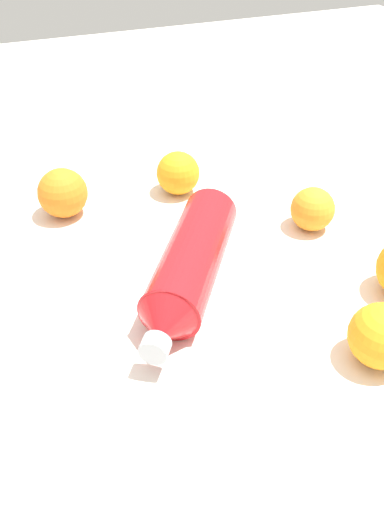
{
  "coord_description": "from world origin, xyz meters",
  "views": [
    {
      "loc": [
        -0.17,
        -0.54,
        0.48
      ],
      "look_at": [
        0.03,
        0.0,
        0.04
      ],
      "focal_mm": 38.63,
      "sensor_mm": 36.0,
      "label": 1
    }
  ],
  "objects": [
    {
      "name": "ground_plane",
      "position": [
        0.0,
        0.0,
        0.0
      ],
      "size": [
        2.4,
        2.4,
        0.0
      ],
      "primitive_type": "plane",
      "color": "silver"
    },
    {
      "name": "water_bottle",
      "position": [
        0.02,
        -0.02,
        0.04
      ],
      "size": [
        0.22,
        0.28,
        0.08
      ],
      "rotation": [
        0.0,
        0.0,
        4.11
      ],
      "color": "red",
      "rests_on": "ground_plane"
    },
    {
      "name": "orange_0",
      "position": [
        0.18,
        -0.21,
        0.04
      ],
      "size": [
        0.08,
        0.08,
        0.08
      ],
      "primitive_type": "sphere",
      "color": "orange",
      "rests_on": "ground_plane"
    },
    {
      "name": "orange_1",
      "position": [
        0.09,
        0.23,
        0.04
      ],
      "size": [
        0.07,
        0.07,
        0.07
      ],
      "primitive_type": "sphere",
      "color": "orange",
      "rests_on": "ground_plane"
    },
    {
      "name": "orange_2",
      "position": [
        0.25,
        0.05,
        0.03
      ],
      "size": [
        0.07,
        0.07,
        0.07
      ],
      "primitive_type": "sphere",
      "color": "orange",
      "rests_on": "ground_plane"
    },
    {
      "name": "orange_3",
      "position": [
        -0.1,
        0.23,
        0.04
      ],
      "size": [
        0.08,
        0.08,
        0.08
      ],
      "primitive_type": "sphere",
      "color": "orange",
      "rests_on": "ground_plane"
    }
  ]
}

